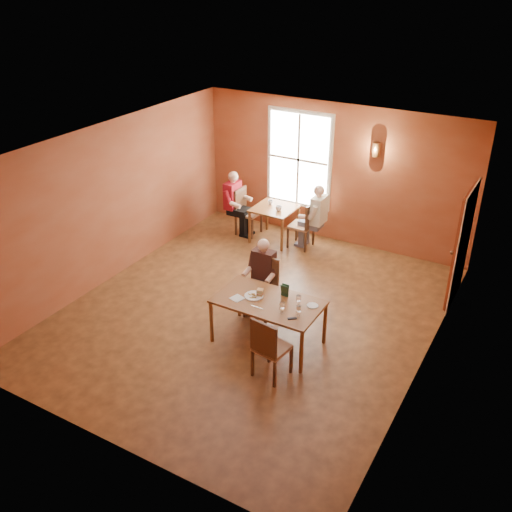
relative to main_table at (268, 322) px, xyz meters
The scene contains 30 objects.
ground 0.97m from the main_table, 138.98° to the left, with size 6.00×7.00×0.01m, color brown.
wall_back 4.28m from the main_table, 99.32° to the left, with size 6.00×0.04×3.00m, color brown.
wall_front 3.19m from the main_table, 102.93° to the right, with size 6.00×0.04×3.00m, color brown.
wall_left 3.88m from the main_table, behind, with size 0.04×7.00×3.00m, color brown.
wall_right 2.64m from the main_table, 14.04° to the left, with size 0.04×7.00×3.00m, color brown.
ceiling 2.75m from the main_table, 138.98° to the left, with size 6.00×7.00×0.04m, color white.
window 4.49m from the main_table, 110.03° to the left, with size 1.36×0.10×1.96m, color white.
door 3.73m from the main_table, 51.78° to the left, with size 0.12×1.04×2.10m, color maroon.
wall_sconce 4.38m from the main_table, 86.69° to the left, with size 0.16×0.16×0.28m, color brown.
main_table is the anchor object (origin of this frame).
chair_diner_main 0.83m from the main_table, 127.57° to the left, with size 0.46×0.46×1.05m, color #522D17, non-canonical shape.
diner_main 0.84m from the main_table, 128.88° to the left, with size 0.52×0.52×1.29m, color black, non-canonical shape.
chair_empty 0.82m from the main_table, 57.24° to the right, with size 0.45×0.45×1.03m, color brown, non-canonical shape.
plate_food 0.49m from the main_table, behind, with size 0.31×0.31×0.04m, color white.
sandwich 0.49m from the main_table, 163.75° to the left, with size 0.09×0.09×0.11m, color tan.
goblet_a 0.69m from the main_table, 14.03° to the left, with size 0.08×0.08×0.19m, color white, non-canonical shape.
goblet_b 0.78m from the main_table, 13.78° to the right, with size 0.08×0.08×0.19m, color white, non-canonical shape.
goblet_c 0.63m from the main_table, 29.29° to the right, with size 0.08×0.08×0.20m, color white, non-canonical shape.
menu_stand 0.58m from the main_table, 59.21° to the left, with size 0.12×0.06×0.21m, color #19351D.
knife 0.47m from the main_table, 102.80° to the right, with size 0.22×0.02×0.00m, color silver.
napkin 0.64m from the main_table, 158.51° to the right, with size 0.19×0.19×0.01m, color silver.
side_plate 0.80m from the main_table, 17.52° to the left, with size 0.18×0.18×0.01m, color white.
sunglasses 0.73m from the main_table, 25.64° to the right, with size 0.14×0.04×0.02m, color black.
second_table 3.79m from the main_table, 116.65° to the left, with size 0.87×0.87×0.77m, color brown, non-canonical shape.
chair_diner_white 3.55m from the main_table, 107.22° to the left, with size 0.45×0.45×1.03m, color brown, non-canonical shape.
diner_white 3.55m from the main_table, 106.76° to the left, with size 0.55×0.55×1.38m, color white, non-canonical shape.
chair_diner_maroon 4.12m from the main_table, 124.75° to the left, with size 0.47×0.47×1.05m, color #49240F, non-canonical shape.
diner_maroon 4.15m from the main_table, 125.09° to the left, with size 0.56×0.56×1.39m, color maroon, non-canonical shape.
cup_a 3.66m from the main_table, 115.19° to the left, with size 0.13×0.13×0.10m, color white.
cup_b 3.97m from the main_table, 118.02° to the left, with size 0.11×0.11×0.10m, color white.
Camera 1 is at (4.26, -7.25, 5.58)m, focal length 40.00 mm.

